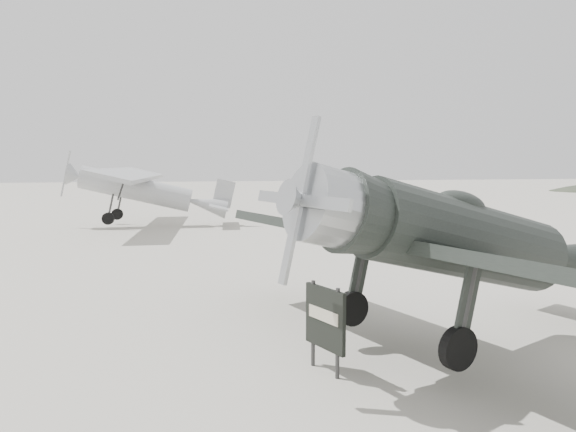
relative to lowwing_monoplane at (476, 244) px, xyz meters
name	(u,v)px	position (x,y,z in m)	size (l,w,h in m)	color
ground	(324,289)	(-1.25, 5.04, -1.84)	(160.00, 160.00, 0.00)	#A19B8F
lowwing_monoplane	(476,244)	(0.00, 0.00, 0.00)	(7.81, 10.70, 3.47)	black
highwing_monoplane	(143,185)	(-6.41, 20.26, 0.21)	(8.21, 11.56, 3.27)	#9B9CA0
sign_board	(325,320)	(-2.71, -0.39, -1.02)	(0.39, 0.90, 1.36)	#333333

